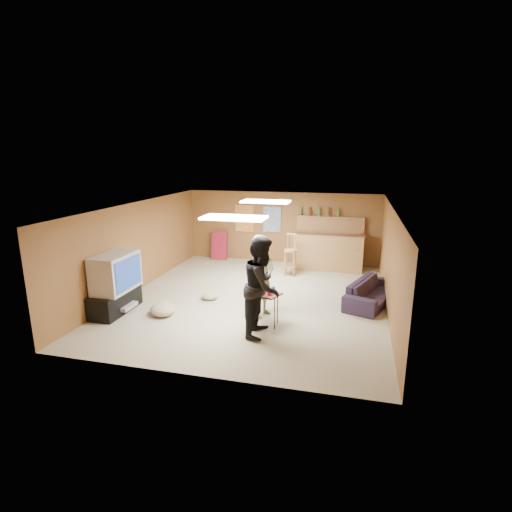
% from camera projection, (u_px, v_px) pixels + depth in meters
% --- Properties ---
extents(ground, '(7.00, 7.00, 0.00)m').
position_uv_depth(ground, '(254.00, 299.00, 9.47)').
color(ground, tan).
rests_on(ground, ground).
extents(ceiling, '(6.00, 7.00, 0.02)m').
position_uv_depth(ceiling, '(254.00, 206.00, 8.92)').
color(ceiling, silver).
rests_on(ceiling, ground).
extents(wall_back, '(6.00, 0.02, 2.20)m').
position_uv_depth(wall_back, '(282.00, 228.00, 12.48)').
color(wall_back, brown).
rests_on(wall_back, ground).
extents(wall_front, '(6.00, 0.02, 2.20)m').
position_uv_depth(wall_front, '(195.00, 310.00, 5.91)').
color(wall_front, brown).
rests_on(wall_front, ground).
extents(wall_left, '(0.02, 7.00, 2.20)m').
position_uv_depth(wall_left, '(137.00, 247.00, 9.90)').
color(wall_left, brown).
rests_on(wall_left, ground).
extents(wall_right, '(0.02, 7.00, 2.20)m').
position_uv_depth(wall_right, '(390.00, 262.00, 8.49)').
color(wall_right, brown).
rests_on(wall_right, ground).
extents(tv_stand, '(0.55, 1.30, 0.50)m').
position_uv_depth(tv_stand, '(115.00, 301.00, 8.64)').
color(tv_stand, black).
rests_on(tv_stand, ground).
extents(dvd_box, '(0.35, 0.50, 0.08)m').
position_uv_depth(dvd_box, '(125.00, 306.00, 8.61)').
color(dvd_box, '#B2B2B7').
rests_on(dvd_box, tv_stand).
extents(tv_body, '(0.60, 1.10, 0.80)m').
position_uv_depth(tv_body, '(116.00, 272.00, 8.46)').
color(tv_body, '#B2B2B7').
rests_on(tv_body, tv_stand).
extents(tv_screen, '(0.02, 0.95, 0.65)m').
position_uv_depth(tv_screen, '(129.00, 273.00, 8.39)').
color(tv_screen, navy).
rests_on(tv_screen, tv_body).
extents(bar_counter, '(2.00, 0.60, 1.10)m').
position_uv_depth(bar_counter, '(328.00, 251.00, 11.75)').
color(bar_counter, '#996837').
rests_on(bar_counter, ground).
extents(bar_lip, '(2.10, 0.12, 0.05)m').
position_uv_depth(bar_lip, '(328.00, 235.00, 11.38)').
color(bar_lip, '#462216').
rests_on(bar_lip, bar_counter).
extents(bar_shelf, '(2.00, 0.18, 0.05)m').
position_uv_depth(bar_shelf, '(331.00, 217.00, 11.94)').
color(bar_shelf, '#996837').
rests_on(bar_shelf, bar_backing).
extents(bar_backing, '(2.00, 0.14, 0.60)m').
position_uv_depth(bar_backing, '(330.00, 227.00, 12.03)').
color(bar_backing, '#996837').
rests_on(bar_backing, bar_counter).
extents(poster_left, '(0.60, 0.03, 0.85)m').
position_uv_depth(poster_left, '(244.00, 218.00, 12.67)').
color(poster_left, '#BF3F26').
rests_on(poster_left, wall_back).
extents(poster_right, '(0.55, 0.03, 0.80)m').
position_uv_depth(poster_right, '(272.00, 219.00, 12.45)').
color(poster_right, '#334C99').
rests_on(poster_right, wall_back).
extents(folding_chair_stack, '(0.50, 0.26, 0.91)m').
position_uv_depth(folding_chair_stack, '(220.00, 246.00, 12.93)').
color(folding_chair_stack, maroon).
rests_on(folding_chair_stack, ground).
extents(ceiling_panel_front, '(1.20, 0.60, 0.04)m').
position_uv_depth(ceiling_panel_front, '(234.00, 218.00, 7.52)').
color(ceiling_panel_front, white).
rests_on(ceiling_panel_front, ceiling).
extents(ceiling_panel_back, '(1.20, 0.60, 0.04)m').
position_uv_depth(ceiling_panel_back, '(266.00, 202.00, 10.06)').
color(ceiling_panel_back, white).
rests_on(ceiling_panel_back, ceiling).
extents(person_olive, '(0.61, 0.74, 1.75)m').
position_uv_depth(person_olive, '(262.00, 276.00, 8.28)').
color(person_olive, olive).
rests_on(person_olive, ground).
extents(person_black, '(0.75, 0.94, 1.89)m').
position_uv_depth(person_black, '(262.00, 286.00, 7.43)').
color(person_black, black).
rests_on(person_black, ground).
extents(sofa, '(1.33, 2.01, 0.55)m').
position_uv_depth(sofa, '(372.00, 292.00, 9.11)').
color(sofa, black).
rests_on(sofa, ground).
extents(tray_table, '(0.64, 0.59, 0.68)m').
position_uv_depth(tray_table, '(266.00, 309.00, 7.93)').
color(tray_table, '#462216').
rests_on(tray_table, ground).
extents(cup_red_near, '(0.09, 0.09, 0.12)m').
position_uv_depth(cup_red_near, '(262.00, 289.00, 7.88)').
color(cup_red_near, red).
rests_on(cup_red_near, tray_table).
extents(cup_red_far, '(0.10, 0.10, 0.11)m').
position_uv_depth(cup_red_far, '(269.00, 292.00, 7.72)').
color(cup_red_far, red).
rests_on(cup_red_far, tray_table).
extents(cup_blue, '(0.09, 0.09, 0.11)m').
position_uv_depth(cup_blue, '(273.00, 289.00, 7.91)').
color(cup_blue, '#16439C').
rests_on(cup_blue, tray_table).
extents(bar_stool_left, '(0.42, 0.42, 1.24)m').
position_uv_depth(bar_stool_left, '(290.00, 254.00, 11.17)').
color(bar_stool_left, '#996837').
rests_on(bar_stool_left, ground).
extents(bar_stool_right, '(0.37, 0.37, 1.17)m').
position_uv_depth(bar_stool_right, '(355.00, 253.00, 11.42)').
color(bar_stool_right, '#996837').
rests_on(bar_stool_right, ground).
extents(cushion_near_tv, '(0.61, 0.61, 0.23)m').
position_uv_depth(cushion_near_tv, '(162.00, 308.00, 8.59)').
color(cushion_near_tv, tan).
rests_on(cushion_near_tv, ground).
extents(cushion_mid, '(0.52, 0.52, 0.18)m').
position_uv_depth(cushion_mid, '(210.00, 296.00, 9.43)').
color(cushion_mid, tan).
rests_on(cushion_mid, ground).
extents(cushion_far, '(0.67, 0.67, 0.23)m').
position_uv_depth(cushion_far, '(163.00, 310.00, 8.47)').
color(cushion_far, tan).
rests_on(cushion_far, ground).
extents(bottle_row, '(1.20, 0.08, 0.26)m').
position_uv_depth(bottle_row, '(319.00, 212.00, 11.96)').
color(bottle_row, '#3F7233').
rests_on(bottle_row, bar_shelf).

